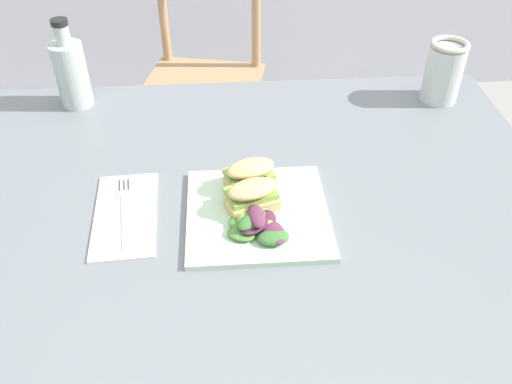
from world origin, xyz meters
TOP-DOWN VIEW (x-y plane):
  - dining_table at (-0.14, -0.00)m, footprint 1.30×0.94m
  - chair_wooden_far at (-0.17, 1.04)m, footprint 0.48×0.48m
  - plate_lunch at (-0.05, -0.02)m, footprint 0.24×0.24m
  - sandwich_half_front at (-0.06, -0.01)m, footprint 0.10×0.08m
  - sandwich_half_back at (-0.06, 0.05)m, footprint 0.10×0.08m
  - salad_mixed_greens at (-0.05, -0.06)m, footprint 0.11×0.12m
  - napkin_folded at (-0.28, 0.00)m, footprint 0.12×0.22m
  - fork_on_napkin at (-0.28, 0.02)m, footprint 0.04×0.19m
  - bottle_cold_brew at (-0.43, 0.39)m, footprint 0.07×0.07m
  - mason_jar_iced_tea at (0.39, 0.35)m, footprint 0.08×0.08m

SIDE VIEW (x-z plane):
  - chair_wooden_far at x=-0.17m, z-range 0.01..0.88m
  - dining_table at x=-0.14m, z-range 0.25..0.99m
  - napkin_folded at x=-0.28m, z-range 0.74..0.74m
  - plate_lunch at x=-0.05m, z-range 0.74..0.75m
  - fork_on_napkin at x=-0.28m, z-range 0.74..0.75m
  - salad_mixed_greens at x=-0.05m, z-range 0.75..0.78m
  - sandwich_half_front at x=-0.06m, z-range 0.75..0.81m
  - sandwich_half_back at x=-0.06m, z-range 0.75..0.81m
  - mason_jar_iced_tea at x=0.39m, z-range 0.73..0.87m
  - bottle_cold_brew at x=-0.43m, z-range 0.71..0.91m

